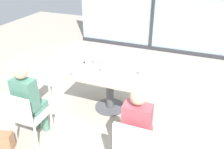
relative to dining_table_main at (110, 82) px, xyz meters
name	(u,v)px	position (x,y,z in m)	size (l,w,h in m)	color
ground_plane	(110,107)	(0.00, 0.00, -0.55)	(12.00, 12.00, 0.00)	#A89E8E
window_wall_backdrop	(153,8)	(0.00, 3.20, 0.66)	(4.43, 0.10, 2.70)	#A2B7BC
dining_table_main	(110,82)	(0.00, 0.00, 0.00)	(1.40, 0.86, 0.73)	#BCB29E
chair_front_right	(135,143)	(0.83, -1.24, -0.06)	(0.46, 0.50, 0.87)	silver
chair_front_left	(26,113)	(-0.83, -1.24, -0.06)	(0.46, 0.50, 0.87)	silver
chair_side_end	(28,78)	(-1.54, -0.33, -0.06)	(0.50, 0.46, 0.87)	silver
person_front_right	(138,125)	(0.83, -1.13, 0.15)	(0.34, 0.39, 1.26)	#B24C56
person_front_left	(29,98)	(-0.83, -1.13, 0.15)	(0.34, 0.39, 1.26)	#4C7F6B
wine_glass_0	(72,70)	(-0.54, -0.36, 0.31)	(0.07, 0.07, 0.18)	silver
wine_glass_1	(100,58)	(-0.30, 0.25, 0.31)	(0.07, 0.07, 0.18)	silver
wine_glass_2	(140,69)	(0.51, 0.09, 0.31)	(0.07, 0.07, 0.18)	silver
wine_glass_3	(94,57)	(-0.42, 0.23, 0.31)	(0.07, 0.07, 0.18)	silver
wine_glass_4	(101,66)	(-0.14, -0.04, 0.31)	(0.07, 0.07, 0.18)	silver
coffee_cup	(87,62)	(-0.53, 0.17, 0.22)	(0.08, 0.08, 0.09)	white
cell_phone_on_table	(86,62)	(-0.60, 0.26, 0.18)	(0.07, 0.14, 0.01)	black
handbag_1	(2,141)	(-1.08, -1.56, -0.41)	(0.30, 0.16, 0.28)	#A3704C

